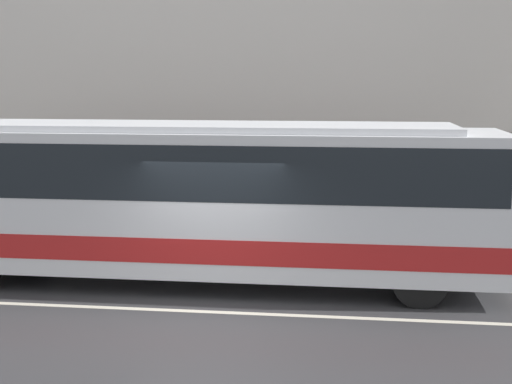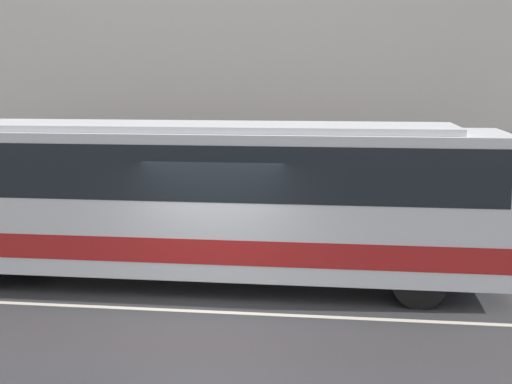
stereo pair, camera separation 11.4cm
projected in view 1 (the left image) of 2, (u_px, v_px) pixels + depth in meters
The scene contains 6 objects.
ground_plane at pixel (208, 312), 12.12m from camera, with size 60.00×60.00×0.00m, color #38383A.
sidewalk at pixel (251, 237), 17.51m from camera, with size 60.00×3.04×0.16m.
building_facade at pixel (260, 36), 18.37m from camera, with size 60.00×0.35×10.39m.
lane_stripe at pixel (208, 312), 12.12m from camera, with size 54.00×0.14×0.01m.
transit_bus at pixel (181, 193), 13.78m from camera, with size 12.16×2.59×3.09m.
pedestrian_waiting at pixel (166, 203), 17.29m from camera, with size 0.36×0.36×1.69m.
Camera 1 is at (2.30, -11.45, 3.91)m, focal length 50.00 mm.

